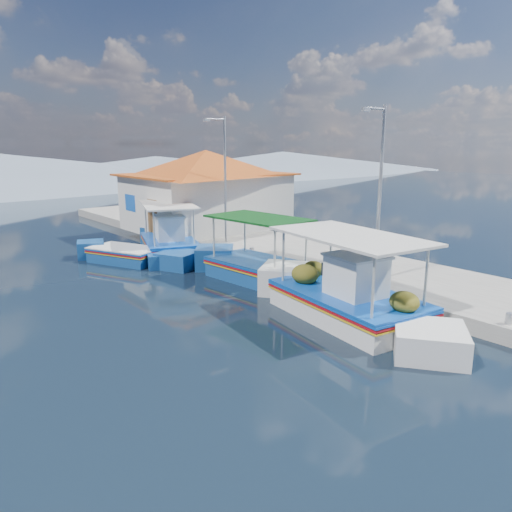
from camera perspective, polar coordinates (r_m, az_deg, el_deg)
ground at (r=13.44m, az=8.66°, el=-10.03°), size 160.00×160.00×0.00m
quay at (r=21.37m, az=7.27°, el=-0.54°), size 5.00×44.00×0.50m
bollards at (r=19.30m, az=4.65°, el=-0.73°), size 0.20×17.20×0.30m
main_caique at (r=15.14m, az=10.39°, el=-5.15°), size 3.42×8.72×2.90m
caique_green_canopy at (r=19.09m, az=0.13°, el=-1.58°), size 2.60×7.38×2.77m
caique_blue_hull at (r=22.76m, az=-15.13°, el=0.01°), size 3.15×5.25×1.02m
caique_far at (r=23.83m, az=-10.26°, el=1.39°), size 4.10×7.26×2.73m
harbor_building at (r=27.97m, az=-5.83°, el=7.94°), size 10.49×10.49×4.40m
lamp_post_near at (r=17.21m, az=14.22°, el=8.05°), size 1.21×0.14×6.00m
lamp_post_far at (r=23.65m, az=-3.84°, el=9.67°), size 1.21×0.14×6.00m
mountain_ridge at (r=66.14m, az=-26.08°, el=8.98°), size 171.40×96.00×5.50m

